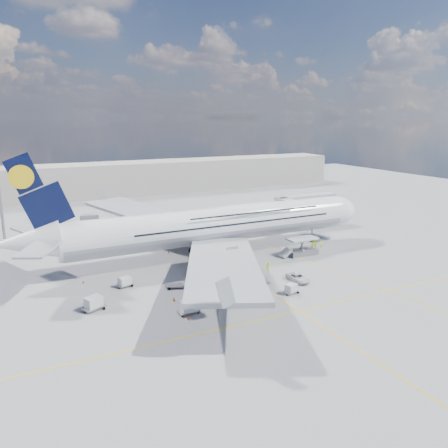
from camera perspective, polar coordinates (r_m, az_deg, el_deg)
name	(u,v)px	position (r m, az deg, el deg)	size (l,w,h in m)	color
ground	(238,271)	(83.92, 1.80, -6.10)	(300.00, 300.00, 0.00)	gray
taxi_line_main	(238,271)	(83.92, 1.80, -6.10)	(0.25, 220.00, 0.01)	#DFAD0B
taxi_line_cross	(299,311)	(68.23, 9.82, -11.14)	(120.00, 0.25, 0.01)	#DFAD0B
taxi_line_diag	(272,248)	(98.85, 6.27, -3.09)	(0.25, 100.00, 0.01)	#DFAD0B
airliner	(217,224)	(90.63, -0.98, -0.06)	(77.26, 79.15, 23.71)	white
jet_bridge	(302,204)	(114.70, 10.14, 2.65)	(18.80, 12.10, 8.50)	#B7B7BC
cargo_loader	(301,249)	(94.42, 10.04, -3.24)	(8.53, 3.20, 3.67)	silver
terminal	(120,179)	(170.32, -13.37, 5.77)	(180.00, 16.00, 12.00)	#B2AD9E
tree_line	(179,167)	(224.76, -5.95, 7.40)	(160.00, 6.00, 8.00)	#193814
dolly_row_a	(125,282)	(77.84, -12.84, -7.34)	(3.09, 2.29, 1.75)	gray
dolly_row_b	(174,286)	(76.23, -6.49, -8.01)	(3.38, 2.51, 0.44)	gray
dolly_row_c	(188,307)	(66.28, -4.66, -10.73)	(3.20, 1.79, 1.99)	gray
dolly_back	(94,303)	(70.03, -16.67, -9.85)	(3.79, 3.06, 2.12)	gray
dolly_nose_far	(291,289)	(73.93, 8.75, -8.33)	(2.96, 2.21, 1.67)	gray
dolly_nose_near	(260,281)	(77.72, 4.69, -7.49)	(3.83, 2.77, 0.51)	gray
baggage_tug	(248,278)	(77.82, 3.09, -7.05)	(3.46, 2.29, 1.99)	white
catering_truck_inner	(136,228)	(109.71, -11.44, -0.58)	(6.69, 2.72, 3.97)	gray
catering_truck_outer	(92,222)	(119.63, -16.85, 0.24)	(6.70, 3.18, 3.86)	gray
service_van	(298,278)	(79.45, 9.62, -6.94)	(2.28, 4.95, 1.37)	silver
crew_nose	(321,245)	(99.40, 12.50, -2.65)	(0.72, 0.47, 1.98)	#D6FF1A
crew_loader	(315,243)	(100.40, 11.80, -2.44)	(0.98, 0.76, 2.01)	#A2F619
crew_wing	(209,274)	(79.60, -2.03, -6.61)	(0.95, 0.40, 1.62)	#B2E017
crew_van	(313,246)	(98.81, 11.51, -2.78)	(0.84, 0.55, 1.72)	#A3FC1A
crew_tug	(268,267)	(83.36, 5.81, -5.59)	(1.28, 0.73, 1.98)	#CDFD1A
cone_nose	(311,235)	(109.42, 11.29, -1.47)	(0.46, 0.46, 0.58)	#DF500B
cone_wing_left_inner	(169,252)	(95.07, -7.25, -3.65)	(0.40, 0.40, 0.50)	#DF500B
cone_wing_left_outer	(123,236)	(110.18, -13.07, -1.48)	(0.38, 0.38, 0.48)	#DF500B
cone_wing_right_inner	(174,299)	(71.05, -6.57, -9.72)	(0.49, 0.49, 0.63)	#DF500B
cone_wing_right_outer	(188,318)	(64.76, -4.70, -12.16)	(0.39, 0.39, 0.50)	#DF500B
cone_tail	(83,282)	(81.63, -17.91, -7.17)	(0.44, 0.44, 0.56)	#DF500B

